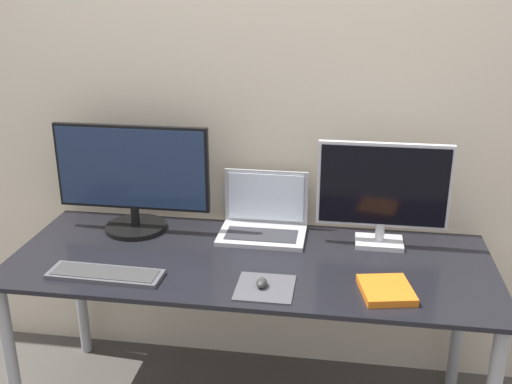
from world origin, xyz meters
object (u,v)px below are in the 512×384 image
object	(u,v)px
monitor_left	(132,178)
monitor_right	(383,191)
laptop	(264,219)
book	(386,290)
mouse	(262,283)
keyboard	(105,274)

from	to	relation	value
monitor_left	monitor_right	world-z (taller)	monitor_left
monitor_right	laptop	world-z (taller)	monitor_right
monitor_left	book	xyz separation A→B (m)	(1.03, -0.39, -0.22)
laptop	mouse	bearing A→B (deg)	-82.87
mouse	book	world-z (taller)	mouse
keyboard	laptop	bearing A→B (deg)	42.65
mouse	keyboard	bearing A→B (deg)	-179.68
monitor_left	mouse	bearing A→B (deg)	-34.89
monitor_left	monitor_right	distance (m)	1.02
book	mouse	bearing A→B (deg)	-176.55
keyboard	book	bearing A→B (deg)	1.66
laptop	monitor_left	bearing A→B (deg)	-174.99
monitor_left	mouse	size ratio (longest dim) A/B	10.91
monitor_right	keyboard	world-z (taller)	monitor_right
monitor_right	book	world-z (taller)	monitor_right
laptop	monitor_right	bearing A→B (deg)	-5.70
monitor_left	monitor_right	xyz separation A→B (m)	(1.02, 0.00, -0.00)
monitor_left	keyboard	bearing A→B (deg)	-85.58
monitor_right	laptop	size ratio (longest dim) A/B	1.44
book	laptop	bearing A→B (deg)	137.65
monitor_left	laptop	xyz separation A→B (m)	(0.54, 0.05, -0.17)
laptop	mouse	distance (m)	0.47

